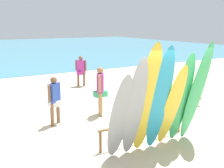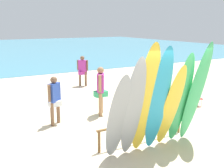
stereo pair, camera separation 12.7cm
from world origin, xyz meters
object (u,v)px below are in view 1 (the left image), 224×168
(beachgoer_midbeach, at_px, (100,88))
(beachgoer_photographing, at_px, (81,69))
(surfboard_rack, at_px, (143,125))
(surfboard_grey_0, at_px, (120,118))
(surfboard_yellow_4, at_px, (172,106))
(beach_chair_red, at_px, (191,93))
(surfboard_teal_3, at_px, (160,100))
(surfboard_green_6, at_px, (196,93))
(beachgoer_near_rack, at_px, (54,97))
(surfboard_grey_1, at_px, (135,108))
(surfboard_green_5, at_px, (182,99))
(surfboard_yellow_2, at_px, (147,100))

(beachgoer_midbeach, relative_size, beachgoer_photographing, 1.10)
(beachgoer_photographing, bearing_deg, surfboard_rack, 120.12)
(surfboard_grey_0, height_order, surfboard_yellow_4, surfboard_yellow_4)
(beachgoer_midbeach, height_order, beach_chair_red, beachgoer_midbeach)
(surfboard_teal_3, distance_m, surfboard_green_6, 1.18)
(surfboard_rack, relative_size, surfboard_teal_3, 0.99)
(surfboard_rack, xyz_separation_m, surfboard_teal_3, (-0.05, -0.68, 0.85))
(surfboard_yellow_4, height_order, beachgoer_near_rack, surfboard_yellow_4)
(surfboard_grey_1, relative_size, surfboard_green_5, 1.01)
(beach_chair_red, bearing_deg, surfboard_yellow_4, -124.05)
(beachgoer_near_rack, relative_size, beach_chair_red, 1.84)
(surfboard_yellow_2, height_order, beachgoer_near_rack, surfboard_yellow_2)
(surfboard_green_6, bearing_deg, surfboard_rack, 143.63)
(surfboard_yellow_4, height_order, beachgoer_midbeach, surfboard_yellow_4)
(beachgoer_near_rack, relative_size, beachgoer_photographing, 1.00)
(surfboard_green_5, bearing_deg, surfboard_rack, 146.94)
(surfboard_rack, distance_m, beachgoer_photographing, 7.03)
(surfboard_green_5, relative_size, beachgoer_near_rack, 1.64)
(surfboard_yellow_2, height_order, surfboard_green_5, surfboard_yellow_2)
(surfboard_grey_0, height_order, surfboard_green_5, surfboard_green_5)
(surfboard_grey_0, relative_size, surfboard_teal_3, 0.79)
(beachgoer_near_rack, bearing_deg, surfboard_teal_3, 81.84)
(surfboard_yellow_4, bearing_deg, beachgoer_photographing, 81.23)
(surfboard_grey_1, distance_m, surfboard_green_6, 1.87)
(surfboard_grey_1, relative_size, surfboard_yellow_4, 1.09)
(surfboard_teal_3, distance_m, beachgoer_midbeach, 3.21)
(surfboard_yellow_2, bearing_deg, beach_chair_red, 36.59)
(surfboard_grey_0, bearing_deg, surfboard_yellow_2, -7.04)
(surfboard_rack, relative_size, surfboard_grey_1, 1.07)
(surfboard_yellow_2, relative_size, beachgoer_near_rack, 1.85)
(surfboard_yellow_4, relative_size, beach_chair_red, 2.78)
(surfboard_yellow_4, xyz_separation_m, beachgoer_near_rack, (-1.95, 3.03, -0.21))
(surfboard_yellow_2, height_order, beachgoer_photographing, surfboard_yellow_2)
(surfboard_green_5, height_order, beachgoer_photographing, surfboard_green_5)
(surfboard_rack, distance_m, beach_chair_red, 4.14)
(surfboard_green_5, bearing_deg, beach_chair_red, 43.39)
(surfboard_rack, xyz_separation_m, beachgoer_photographing, (1.30, 6.89, 0.41))
(surfboard_grey_1, bearing_deg, surfboard_yellow_4, 2.39)
(surfboard_green_5, bearing_deg, surfboard_green_6, -14.20)
(surfboard_grey_0, height_order, beachgoer_photographing, surfboard_grey_0)
(surfboard_teal_3, height_order, surfboard_green_6, surfboard_green_6)
(surfboard_teal_3, height_order, surfboard_green_5, surfboard_teal_3)
(beachgoer_near_rack, xyz_separation_m, beachgoer_photographing, (2.88, 4.51, -0.00))
(surfboard_green_6, bearing_deg, surfboard_yellow_4, 171.79)
(surfboard_yellow_4, xyz_separation_m, surfboard_green_6, (0.76, -0.04, 0.25))
(surfboard_grey_1, relative_size, beachgoer_near_rack, 1.65)
(beachgoer_photographing, bearing_deg, beach_chair_red, 156.25)
(surfboard_yellow_2, relative_size, surfboard_green_6, 1.02)
(surfboard_grey_0, bearing_deg, surfboard_green_5, -1.24)
(surfboard_rack, height_order, surfboard_green_6, surfboard_green_6)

